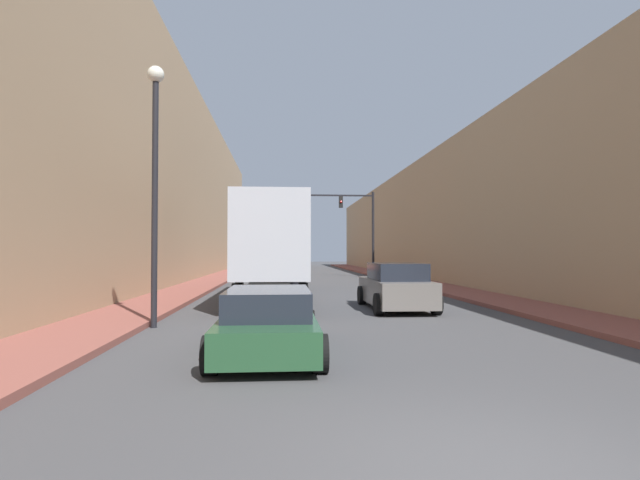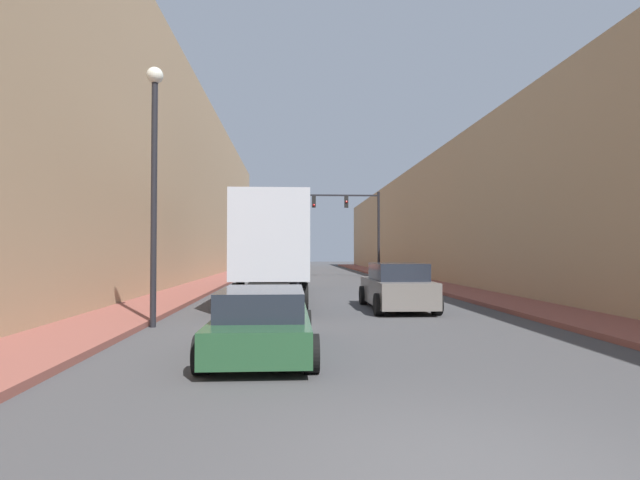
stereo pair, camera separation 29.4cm
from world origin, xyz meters
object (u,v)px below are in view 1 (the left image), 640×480
Objects in this scene: sedan_car at (268,322)px; suv_car at (396,287)px; semi_truck at (273,246)px; traffic_signal_gantry at (350,217)px; street_lamp at (155,160)px.

suv_car is at bearing 59.69° from sedan_car.
semi_truck reaches higher than suv_car.
sedan_car is (0.11, -11.84, -1.62)m from semi_truck.
traffic_signal_gantry is 26.60m from street_lamp.
traffic_signal_gantry reaches higher than sedan_car.
sedan_car is 29.51m from traffic_signal_gantry.
traffic_signal_gantry is (1.35, 21.49, 3.92)m from suv_car.
street_lamp is (-7.30, -3.67, 3.67)m from suv_car.
traffic_signal_gantry reaches higher than suv_car.
suv_car is at bearing 26.66° from street_lamp.
street_lamp is at bearing -153.34° from suv_car.
semi_truck is 1.99× the size of street_lamp.
sedan_car is at bearing -120.31° from suv_car.
traffic_signal_gantry is (5.66, 16.85, 2.46)m from semi_truck.
semi_truck is at bearing 70.23° from street_lamp.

